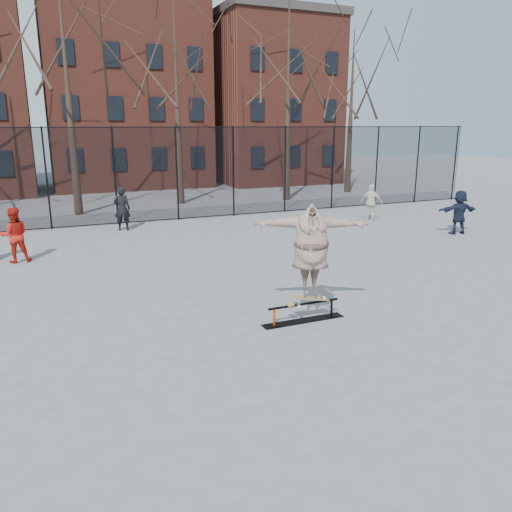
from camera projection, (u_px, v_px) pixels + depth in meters
name	position (u px, v px, depth m)	size (l,w,h in m)	color
ground	(285.00, 334.00, 9.95)	(100.00, 100.00, 0.00)	slate
skate_rail	(303.00, 314.00, 10.59)	(1.86, 0.28, 0.41)	black
skateboard	(310.00, 300.00, 10.56)	(0.94, 0.22, 0.11)	olive
skater	(311.00, 253.00, 10.30)	(2.37, 0.64, 1.93)	#753990
bystander_black	(122.00, 209.00, 19.58)	(0.63, 0.41, 1.72)	black
bystander_red	(15.00, 235.00, 14.99)	(0.81, 0.63, 1.68)	red
bystander_white	(371.00, 203.00, 21.46)	(0.94, 0.39, 1.61)	silver
bystander_navy	(459.00, 212.00, 18.94)	(1.55, 0.50, 1.68)	#1A1E34
fence	(149.00, 174.00, 20.99)	(34.03, 0.07, 4.00)	black
tree_row	(119.00, 52.00, 23.24)	(33.66, 7.46, 10.67)	black
rowhouses	(116.00, 92.00, 31.80)	(29.00, 7.00, 13.00)	brown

